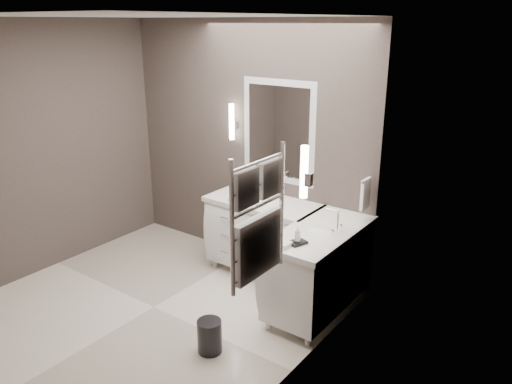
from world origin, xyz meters
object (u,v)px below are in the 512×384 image
Objects in this scene: vanity_back at (263,232)px; towel_ladder at (258,225)px; vanity_right at (319,265)px; waste_bin at (210,336)px.

vanity_back is 2.16m from towel_ladder.
vanity_right reaches higher than waste_bin.
vanity_back is 0.93m from vanity_right.
vanity_back is 4.24× the size of waste_bin.
waste_bin is (-0.65, 0.21, -1.25)m from towel_ladder.
towel_ladder is at bearing -55.90° from vanity_back.
vanity_right is 1.60m from towel_ladder.
towel_ladder reaches higher than vanity_right.
towel_ladder is 3.08× the size of waste_bin.
towel_ladder is 1.42m from waste_bin.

